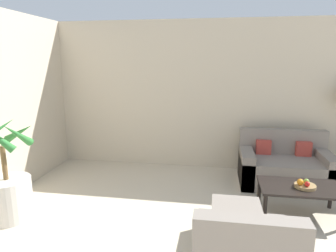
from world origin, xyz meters
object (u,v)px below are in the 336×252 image
potted_palm (8,190)px  fruit_bowl (305,186)px  apple_red (307,184)px  ottoman (236,222)px  apple_green (306,182)px  coffee_table (301,190)px  orange_fruit (300,182)px  sofa_loveseat (284,167)px

potted_palm → fruit_bowl: (3.73, 0.64, 0.04)m
apple_red → ottoman: apple_red is taller
potted_palm → apple_green: size_ratio=19.31×
coffee_table → ottoman: bearing=-141.2°
apple_red → ottoman: (-0.90, -0.59, -0.27)m
apple_green → orange_fruit: size_ratio=0.88×
orange_fruit → apple_green: bearing=25.4°
coffee_table → apple_red: size_ratio=15.80×
potted_palm → orange_fruit: (3.66, 0.62, 0.10)m
fruit_bowl → apple_green: 0.06m
ottoman → apple_red: bearing=33.4°
coffee_table → sofa_loveseat: bearing=89.0°
coffee_table → orange_fruit: 0.14m
potted_palm → fruit_bowl: 3.78m
orange_fruit → coffee_table: bearing=62.3°
apple_red → apple_green: 0.08m
fruit_bowl → apple_red: size_ratio=4.00×
coffee_table → apple_green: 0.14m
apple_red → ottoman: 1.11m
apple_green → orange_fruit: bearing=-154.6°
potted_palm → ottoman: size_ratio=2.52×
potted_palm → fruit_bowl: bearing=9.8°
apple_red → ottoman: size_ratio=0.12×
sofa_loveseat → apple_red: bearing=-88.7°
apple_green → fruit_bowl: bearing=-132.1°
fruit_bowl → apple_red: bearing=-86.2°
sofa_loveseat → apple_green: bearing=-87.9°
sofa_loveseat → ottoman: sofa_loveseat is taller
coffee_table → orange_fruit: (-0.03, -0.06, 0.13)m
potted_palm → sofa_loveseat: (3.70, 1.72, -0.10)m
fruit_bowl → apple_red: (0.00, -0.06, 0.05)m
sofa_loveseat → orange_fruit: sofa_loveseat is taller
fruit_bowl → ottoman: size_ratio=0.48×
orange_fruit → ottoman: size_ratio=0.15×
apple_green → coffee_table: bearing=164.3°
apple_red → orange_fruit: size_ratio=0.81×
sofa_loveseat → coffee_table: bearing=-91.0°
orange_fruit → ottoman: bearing=-142.6°
potted_palm → fruit_bowl: potted_palm is taller
sofa_loveseat → coffee_table: size_ratio=1.38×
sofa_loveseat → apple_red: 1.15m
sofa_loveseat → coffee_table: (-0.02, -1.05, 0.07)m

